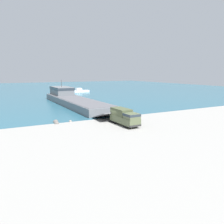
{
  "coord_description": "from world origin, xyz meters",
  "views": [
    {
      "loc": [
        -19.16,
        -36.17,
        9.55
      ],
      "look_at": [
        0.69,
        2.38,
        1.67
      ],
      "focal_mm": 35.0,
      "sensor_mm": 36.0,
      "label": 1
    }
  ],
  "objects_px": {
    "landing_craft": "(71,98)",
    "moored_boat_b": "(80,91)",
    "military_truck": "(124,117)",
    "soldier_on_ramp": "(133,117)"
  },
  "relations": [
    {
      "from": "landing_craft",
      "to": "moored_boat_b",
      "type": "relative_size",
      "value": 5.23
    },
    {
      "from": "soldier_on_ramp",
      "to": "moored_boat_b",
      "type": "height_order",
      "value": "moored_boat_b"
    },
    {
      "from": "soldier_on_ramp",
      "to": "moored_boat_b",
      "type": "relative_size",
      "value": 0.21
    },
    {
      "from": "landing_craft",
      "to": "moored_boat_b",
      "type": "distance_m",
      "value": 38.32
    },
    {
      "from": "military_truck",
      "to": "soldier_on_ramp",
      "type": "distance_m",
      "value": 3.2
    },
    {
      "from": "moored_boat_b",
      "to": "military_truck",
      "type": "bearing_deg",
      "value": -13.51
    },
    {
      "from": "landing_craft",
      "to": "moored_boat_b",
      "type": "bearing_deg",
      "value": 65.39
    },
    {
      "from": "landing_craft",
      "to": "soldier_on_ramp",
      "type": "height_order",
      "value": "landing_craft"
    },
    {
      "from": "landing_craft",
      "to": "military_truck",
      "type": "relative_size",
      "value": 6.37
    },
    {
      "from": "landing_craft",
      "to": "military_truck",
      "type": "distance_m",
      "value": 31.89
    }
  ]
}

